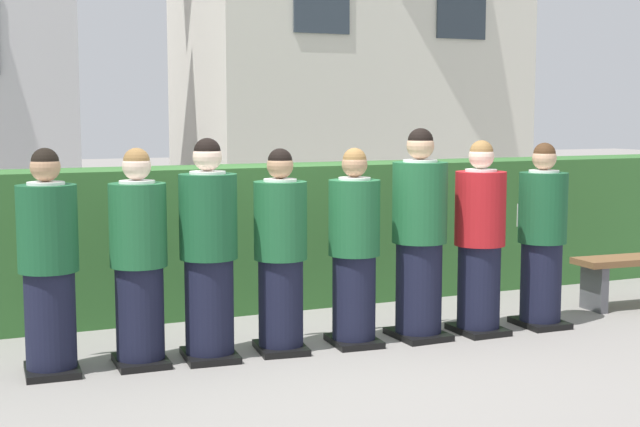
# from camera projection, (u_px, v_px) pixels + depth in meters

# --- Properties ---
(ground_plane) EXTENTS (60.00, 60.00, 0.00)m
(ground_plane) POSITION_uv_depth(u_px,v_px,m) (320.00, 347.00, 6.91)
(ground_plane) COLOR gray
(student_front_row_0) EXTENTS (0.41, 0.51, 1.58)m
(student_front_row_0) POSITION_uv_depth(u_px,v_px,m) (49.00, 268.00, 6.14)
(student_front_row_0) COLOR black
(student_front_row_0) RESTS_ON ground
(student_front_row_1) EXTENTS (0.41, 0.46, 1.57)m
(student_front_row_1) POSITION_uv_depth(u_px,v_px,m) (139.00, 263.00, 6.36)
(student_front_row_1) COLOR black
(student_front_row_1) RESTS_ON ground
(student_front_row_2) EXTENTS (0.43, 0.50, 1.64)m
(student_front_row_2) POSITION_uv_depth(u_px,v_px,m) (209.00, 255.00, 6.51)
(student_front_row_2) COLOR black
(student_front_row_2) RESTS_ON ground
(student_front_row_3) EXTENTS (0.41, 0.52, 1.55)m
(student_front_row_3) POSITION_uv_depth(u_px,v_px,m) (281.00, 256.00, 6.73)
(student_front_row_3) COLOR black
(student_front_row_3) RESTS_ON ground
(student_front_row_4) EXTENTS (0.40, 0.51, 1.55)m
(student_front_row_4) POSITION_uv_depth(u_px,v_px,m) (354.00, 252.00, 6.93)
(student_front_row_4) COLOR black
(student_front_row_4) RESTS_ON ground
(student_front_row_5) EXTENTS (0.44, 0.53, 1.70)m
(student_front_row_5) POSITION_uv_depth(u_px,v_px,m) (419.00, 239.00, 7.14)
(student_front_row_5) COLOR black
(student_front_row_5) RESTS_ON ground
(student_in_red_blazer) EXTENTS (0.42, 0.46, 1.60)m
(student_in_red_blazer) POSITION_uv_depth(u_px,v_px,m) (480.00, 242.00, 7.30)
(student_in_red_blazer) COLOR black
(student_in_red_blazer) RESTS_ON ground
(student_front_row_7) EXTENTS (0.41, 0.50, 1.57)m
(student_front_row_7) POSITION_uv_depth(u_px,v_px,m) (542.00, 240.00, 7.54)
(student_front_row_7) COLOR black
(student_front_row_7) RESTS_ON ground
(hedge) EXTENTS (11.43, 0.70, 1.33)m
(hedge) POSITION_uv_depth(u_px,v_px,m) (251.00, 237.00, 8.30)
(hedge) COLOR #33662D
(hedge) RESTS_ON ground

